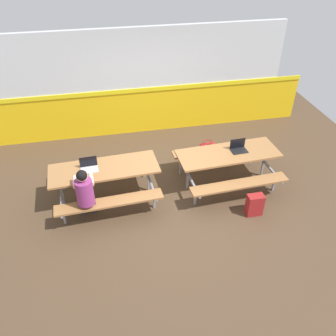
{
  "coord_description": "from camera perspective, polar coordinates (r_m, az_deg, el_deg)",
  "views": [
    {
      "loc": [
        -1.1,
        -5.36,
        4.59
      ],
      "look_at": [
        0.0,
        0.06,
        0.55
      ],
      "focal_mm": 37.33,
      "sensor_mm": 36.0,
      "label": 1
    }
  ],
  "objects": [
    {
      "name": "ground_plane",
      "position": [
        7.15,
        0.1,
        -3.92
      ],
      "size": [
        10.0,
        10.0,
        0.02
      ],
      "primitive_type": "cube",
      "color": "#4C3826"
    },
    {
      "name": "accent_backdrop",
      "position": [
        8.69,
        -3.39,
        13.43
      ],
      "size": [
        8.0,
        0.14,
        2.6
      ],
      "color": "yellow",
      "rests_on": "ground"
    },
    {
      "name": "picnic_table_left",
      "position": [
        6.74,
        -10.29,
        -1.11
      ],
      "size": [
        2.07,
        1.66,
        0.74
      ],
      "color": "#9E6B3D",
      "rests_on": "ground"
    },
    {
      "name": "picnic_table_right",
      "position": [
        7.15,
        9.69,
        1.39
      ],
      "size": [
        2.07,
        1.66,
        0.74
      ],
      "color": "#9E6B3D",
      "rests_on": "ground"
    },
    {
      "name": "student_nearer",
      "position": [
        6.22,
        -13.43,
        -3.7
      ],
      "size": [
        0.38,
        0.53,
        1.21
      ],
      "color": "#2D2D38",
      "rests_on": "ground"
    },
    {
      "name": "laptop_silver",
      "position": [
        6.64,
        -12.77,
        0.18
      ],
      "size": [
        0.33,
        0.24,
        0.22
      ],
      "color": "silver",
      "rests_on": "picnic_table_left"
    },
    {
      "name": "laptop_dark",
      "position": [
        7.15,
        11.44,
        3.19
      ],
      "size": [
        0.33,
        0.24,
        0.22
      ],
      "color": "black",
      "rests_on": "picnic_table_right"
    },
    {
      "name": "backpack_dark",
      "position": [
        6.71,
        13.93,
        -5.85
      ],
      "size": [
        0.3,
        0.22,
        0.44
      ],
      "color": "maroon",
      "rests_on": "ground"
    },
    {
      "name": "tote_bag_bright",
      "position": [
        8.07,
        6.45,
        2.87
      ],
      "size": [
        0.34,
        0.21,
        0.43
      ],
      "color": "maroon",
      "rests_on": "ground"
    }
  ]
}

